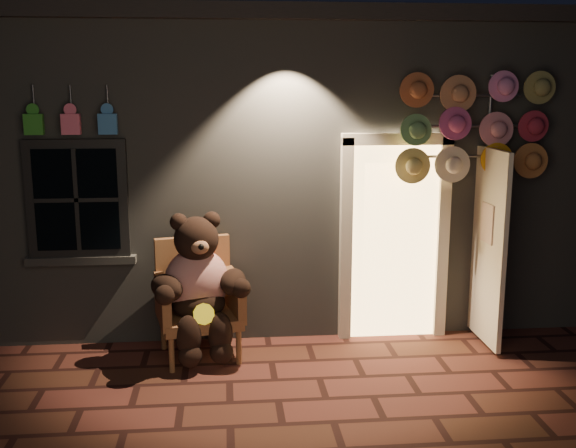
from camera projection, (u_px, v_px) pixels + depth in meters
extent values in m
plane|color=#562721|center=(278.00, 401.00, 5.81)|extent=(60.00, 60.00, 0.00)
cube|color=slate|center=(255.00, 160.00, 9.38)|extent=(7.00, 5.00, 3.30)
cube|color=black|center=(254.00, 31.00, 9.03)|extent=(7.30, 5.30, 0.16)
cube|color=black|center=(78.00, 199.00, 6.75)|extent=(1.00, 0.10, 1.20)
cube|color=black|center=(77.00, 200.00, 6.72)|extent=(0.82, 0.06, 1.02)
cube|color=slate|center=(82.00, 260.00, 6.87)|extent=(1.10, 0.14, 0.08)
cube|color=#F4BE6D|center=(393.00, 240.00, 7.16)|extent=(0.92, 0.10, 2.10)
cube|color=beige|center=(346.00, 242.00, 7.08)|extent=(0.12, 0.12, 2.20)
cube|color=beige|center=(442.00, 240.00, 7.17)|extent=(0.12, 0.12, 2.20)
cube|color=beige|center=(398.00, 139.00, 6.91)|extent=(1.16, 0.12, 0.12)
cube|color=beige|center=(489.00, 247.00, 6.87)|extent=(0.05, 0.80, 2.00)
cube|color=#2B8023|center=(34.00, 124.00, 6.48)|extent=(0.18, 0.07, 0.20)
cylinder|color=#59595E|center=(34.00, 98.00, 6.49)|extent=(0.02, 0.02, 0.25)
cube|color=#E05C7A|center=(71.00, 124.00, 6.52)|extent=(0.18, 0.07, 0.20)
cylinder|color=#59595E|center=(71.00, 98.00, 6.52)|extent=(0.02, 0.02, 0.25)
cube|color=#2F67A5|center=(108.00, 124.00, 6.55)|extent=(0.18, 0.07, 0.20)
cylinder|color=#59595E|center=(107.00, 98.00, 6.56)|extent=(0.02, 0.02, 0.25)
cube|color=olive|center=(199.00, 318.00, 6.69)|extent=(0.89, 0.85, 0.11)
cube|color=olive|center=(193.00, 273.00, 6.91)|extent=(0.76, 0.24, 0.76)
cube|color=olive|center=(163.00, 301.00, 6.52)|extent=(0.22, 0.65, 0.43)
cube|color=olive|center=(235.00, 295.00, 6.73)|extent=(0.22, 0.65, 0.43)
cylinder|color=olive|center=(172.00, 355.00, 6.35)|extent=(0.05, 0.05, 0.35)
cylinder|color=olive|center=(239.00, 347.00, 6.54)|extent=(0.05, 0.05, 0.35)
cylinder|color=olive|center=(164.00, 333.00, 6.92)|extent=(0.05, 0.05, 0.35)
cylinder|color=olive|center=(226.00, 326.00, 7.11)|extent=(0.05, 0.05, 0.35)
ellipsoid|color=#AD1912|center=(197.00, 282.00, 6.65)|extent=(0.74, 0.64, 0.68)
ellipsoid|color=black|center=(199.00, 303.00, 6.62)|extent=(0.61, 0.55, 0.32)
sphere|color=black|center=(196.00, 239.00, 6.51)|extent=(0.52, 0.52, 0.43)
sphere|color=black|center=(179.00, 222.00, 6.46)|extent=(0.17, 0.17, 0.17)
sphere|color=black|center=(212.00, 220.00, 6.55)|extent=(0.17, 0.17, 0.17)
ellipsoid|color=#8E5D40|center=(200.00, 247.00, 6.34)|extent=(0.19, 0.15, 0.14)
ellipsoid|color=black|center=(167.00, 288.00, 6.35)|extent=(0.44, 0.51, 0.25)
ellipsoid|color=black|center=(233.00, 282.00, 6.54)|extent=(0.30, 0.47, 0.25)
ellipsoid|color=black|center=(189.00, 337.00, 6.35)|extent=(0.25, 0.25, 0.42)
ellipsoid|color=black|center=(220.00, 333.00, 6.44)|extent=(0.25, 0.25, 0.42)
sphere|color=black|center=(190.00, 356.00, 6.33)|extent=(0.23, 0.23, 0.23)
sphere|color=black|center=(222.00, 352.00, 6.42)|extent=(0.23, 0.23, 0.23)
cylinder|color=yellow|center=(204.00, 314.00, 6.36)|extent=(0.22, 0.13, 0.20)
cylinder|color=#59595E|center=(484.00, 209.00, 7.08)|extent=(0.04, 0.04, 2.78)
cylinder|color=#59595E|center=(462.00, 95.00, 6.80)|extent=(1.23, 0.03, 0.03)
cylinder|color=#59595E|center=(461.00, 126.00, 6.86)|extent=(1.23, 0.03, 0.03)
cylinder|color=#59595E|center=(459.00, 156.00, 6.92)|extent=(1.23, 0.03, 0.03)
cylinder|color=#A05330|center=(418.00, 90.00, 6.68)|extent=(0.35, 0.11, 0.35)
cylinder|color=#B57852|center=(459.00, 90.00, 6.69)|extent=(0.35, 0.11, 0.35)
cylinder|color=pink|center=(500.00, 90.00, 6.70)|extent=(0.35, 0.11, 0.35)
cylinder|color=olive|center=(537.00, 90.00, 6.80)|extent=(0.35, 0.11, 0.35)
cylinder|color=#63985D|center=(417.00, 127.00, 6.73)|extent=(0.35, 0.11, 0.35)
cylinder|color=#C34A8B|center=(458.00, 127.00, 6.74)|extent=(0.35, 0.11, 0.35)
cylinder|color=pink|center=(495.00, 126.00, 6.83)|extent=(0.35, 0.11, 0.35)
cylinder|color=#AB283E|center=(536.00, 126.00, 6.84)|extent=(0.35, 0.11, 0.35)
cylinder|color=#F7DD73|center=(416.00, 163.00, 6.77)|extent=(0.35, 0.11, 0.35)
cylinder|color=beige|center=(454.00, 162.00, 6.87)|extent=(0.35, 0.11, 0.35)
cylinder|color=#FAA318|center=(494.00, 162.00, 6.88)|extent=(0.35, 0.11, 0.35)
cylinder|color=#BC713A|center=(534.00, 162.00, 6.88)|extent=(0.35, 0.11, 0.35)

